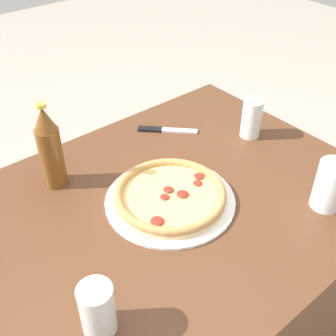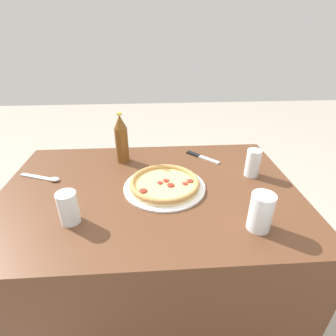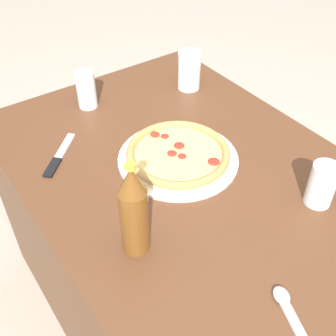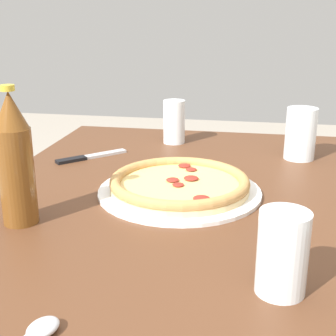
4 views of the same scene
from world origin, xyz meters
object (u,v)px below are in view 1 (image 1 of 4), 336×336
Objects in this scene: pizza_salami at (171,197)px; beer_bottle at (50,148)px; glass_orange_juice at (98,310)px; knife at (165,130)px; glass_lemonade at (329,187)px; glass_red_wine at (251,120)px.

beer_bottle is (-0.19, 0.26, 0.10)m from pizza_salami.
glass_orange_juice reaches higher than knife.
glass_lemonade is 0.54× the size of beer_bottle.
glass_orange_juice is at bearing -151.02° from pizza_salami.
beer_bottle is at bearing 72.27° from glass_orange_juice.
pizza_salami is 2.92× the size of glass_orange_juice.
pizza_salami is 2.20× the size of knife.
glass_orange_juice is 0.47m from beer_bottle.
beer_bottle reaches higher than pizza_salami.
glass_red_wine is at bearing -44.89° from knife.
glass_red_wine is 0.50× the size of beer_bottle.
beer_bottle reaches higher than glass_orange_juice.
beer_bottle is at bearing 133.16° from glass_lemonade.
glass_red_wine is 0.80× the size of knife.
glass_lemonade is at bearing -41.06° from pizza_salami.
glass_lemonade is (-0.10, -0.34, 0.00)m from glass_red_wine.
pizza_salami is 2.75× the size of glass_red_wine.
knife is (-0.10, 0.53, -0.06)m from glass_lemonade.
beer_bottle is (0.14, 0.45, 0.06)m from glass_orange_juice.
beer_bottle reaches higher than glass_red_wine.
knife is at bearing 135.11° from glass_red_wine.
glass_lemonade is at bearing -6.75° from glass_orange_juice.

